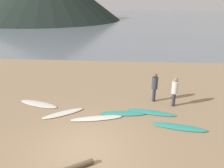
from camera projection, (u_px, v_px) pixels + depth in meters
name	position (u px, v px, depth m)	size (l,w,h in m)	color
ground_plane	(108.00, 71.00, 17.66)	(120.00, 120.00, 0.20)	#997C5B
ocean_water	(124.00, 18.00, 66.53)	(140.00, 100.00, 0.01)	slate
surfboard_0	(39.00, 104.00, 11.86)	(2.39, 0.58, 0.07)	silver
surfboard_1	(63.00, 113.00, 10.89)	(2.13, 0.47, 0.08)	silver
surfboard_2	(97.00, 118.00, 10.43)	(2.50, 0.45, 0.09)	silver
surfboard_3	(123.00, 113.00, 10.88)	(2.36, 0.50, 0.08)	teal
surfboard_4	(151.00, 112.00, 10.99)	(2.50, 0.46, 0.08)	teal
surfboard_5	(179.00, 127.00, 9.72)	(2.42, 0.49, 0.09)	teal
person_0	(155.00, 85.00, 11.92)	(0.34, 0.34, 1.66)	#2D2D38
person_1	(175.00, 90.00, 11.38)	(0.33, 0.33, 1.63)	#2D2D38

